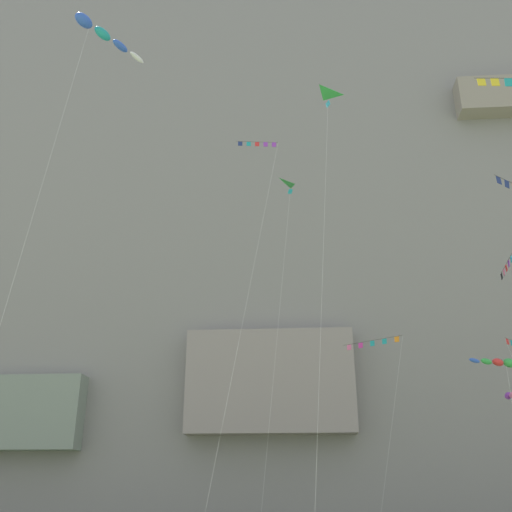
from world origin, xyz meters
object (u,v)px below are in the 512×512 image
Objects in this scene: kite_banner_high_right at (253,185)px; kite_windsock_low_right at (101,33)px; kite_banner_far_right at (374,356)px; kite_windsock_upper_mid at (512,395)px; kite_windsock_upper_right at (499,363)px; kite_delta_mid_right at (324,115)px; kite_banner_upper_left at (512,281)px; kite_delta_mid_left at (294,197)px.

kite_windsock_low_right is (-9.36, -8.51, 6.82)m from kite_banner_high_right.
kite_windsock_low_right is 2.24× the size of kite_banner_far_right.
kite_windsock_upper_right is (-3.32, -7.83, 1.00)m from kite_windsock_upper_mid.
kite_banner_high_right is (-5.16, 3.25, -3.48)m from kite_delta_mid_right.
kite_banner_upper_left reaches higher than kite_banner_far_right.
kite_banner_far_right is (3.43, 9.49, -14.91)m from kite_delta_mid_right.
kite_banner_high_right is (-16.35, -2.60, 12.80)m from kite_windsock_upper_right.
kite_banner_high_right is (-19.68, -10.42, 13.79)m from kite_windsock_upper_mid.
kite_delta_mid_left reaches higher than kite_windsock_upper_mid.
kite_windsock_low_right is 29.54m from kite_banner_far_right.
kite_windsock_low_right is 19.36m from kite_delta_mid_left.
kite_banner_far_right is at bearing -159.30° from kite_windsock_upper_mid.
kite_banner_high_right is at bearing -144.02° from kite_banner_far_right.
kite_delta_mid_right is 9.22m from kite_delta_mid_left.
kite_delta_mid_left is (12.33, 14.07, -4.98)m from kite_windsock_low_right.
kite_windsock_upper_mid is 9.40m from kite_banner_upper_left.
kite_banner_far_right is 11.78m from kite_banner_upper_left.
kite_banner_upper_left is (19.07, 4.91, -6.20)m from kite_banner_high_right.
kite_banner_high_right is 2.02× the size of kite_banner_far_right.
kite_banner_upper_left is at bearing 14.44° from kite_banner_high_right.
kite_banner_far_right is (-11.08, -4.19, 2.37)m from kite_windsock_upper_mid.
kite_delta_mid_right is 7.02m from kite_banner_high_right.
kite_delta_mid_left is (-16.70, -4.87, 15.64)m from kite_windsock_upper_mid.
kite_banner_far_right is at bearing 6.95° from kite_delta_mid_left.
kite_banner_upper_left reaches higher than kite_windsock_upper_mid.
kite_banner_high_right is at bearing -152.08° from kite_windsock_upper_mid.
kite_windsock_upper_right is at bearing -12.46° from kite_delta_mid_left.
kite_windsock_upper_mid is (14.51, 13.68, -17.28)m from kite_delta_mid_right.
kite_windsock_upper_mid is 40.33m from kite_windsock_low_right.
kite_delta_mid_left is at bearing 103.93° from kite_delta_mid_right.
kite_windsock_low_right reaches higher than kite_banner_high_right.
kite_delta_mid_right reaches higher than kite_windsock_upper_right.
kite_windsock_upper_right is 20.93m from kite_banner_high_right.
kite_windsock_upper_mid is 8.56m from kite_windsock_upper_right.
kite_banner_high_right reaches higher than kite_banner_far_right.
kite_banner_high_right is 1.46× the size of kite_banner_upper_left.
kite_windsock_low_right reaches higher than kite_windsock_upper_mid.
kite_delta_mid_left is at bearing 167.54° from kite_windsock_upper_right.
kite_delta_mid_right is at bearing -152.40° from kite_windsock_upper_right.
kite_delta_mid_right is at bearing -109.88° from kite_banner_far_right.
kite_banner_far_right is at bearing 172.77° from kite_banner_upper_left.
kite_delta_mid_right reaches higher than kite_banner_high_right.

